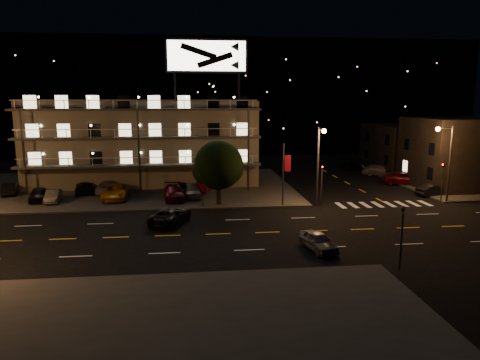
{
  "coord_description": "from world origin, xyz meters",
  "views": [
    {
      "loc": [
        -3.79,
        -32.87,
        10.44
      ],
      "look_at": [
        0.63,
        8.0,
        2.89
      ],
      "focal_mm": 32.0,
      "sensor_mm": 36.0,
      "label": 1
    }
  ],
  "objects": [
    {
      "name": "road_car_west",
      "position": [
        -5.93,
        3.53,
        0.71
      ],
      "size": [
        4.0,
        5.63,
        1.43
      ],
      "primitive_type": "imported",
      "rotation": [
        0.0,
        0.0,
        2.79
      ],
      "color": "black",
      "rests_on": "ground"
    },
    {
      "name": "signal_nw",
      "position": [
        9.0,
        8.5,
        2.57
      ],
      "size": [
        0.2,
        0.27,
        4.6
      ],
      "color": "#2D2D30",
      "rests_on": "ground"
    },
    {
      "name": "signal_sw",
      "position": [
        9.0,
        -8.5,
        2.57
      ],
      "size": [
        0.2,
        0.27,
        4.6
      ],
      "color": "#2D2D30",
      "rests_on": "ground"
    },
    {
      "name": "motel",
      "position": [
        -9.94,
        23.88,
        5.34
      ],
      "size": [
        28.0,
        13.8,
        18.1
      ],
      "color": "gray",
      "rests_on": "ground"
    },
    {
      "name": "streetlight_nc",
      "position": [
        8.5,
        7.94,
        4.96
      ],
      "size": [
        0.44,
        1.92,
        8.0
      ],
      "color": "#2D2D30",
      "rests_on": "ground"
    },
    {
      "name": "lot_car_6",
      "position": [
        -16.24,
        16.6,
        0.79
      ],
      "size": [
        3.04,
        4.93,
        1.28
      ],
      "primitive_type": "imported",
      "rotation": [
        0.0,
        0.0,
        3.35
      ],
      "color": "black",
      "rests_on": "curb_nw"
    },
    {
      "name": "curb_nw",
      "position": [
        -14.0,
        20.0,
        0.07
      ],
      "size": [
        44.0,
        24.0,
        0.15
      ],
      "primitive_type": "cube",
      "color": "#3B3B39",
      "rests_on": "ground"
    },
    {
      "name": "streetlight_ne",
      "position": [
        22.14,
        8.3,
        4.96
      ],
      "size": [
        1.92,
        0.44,
        8.0
      ],
      "color": "#2D2D30",
      "rests_on": "ground"
    },
    {
      "name": "side_car_1",
      "position": [
        23.1,
        18.41,
        0.77
      ],
      "size": [
        6.06,
        4.25,
        1.54
      ],
      "primitive_type": "imported",
      "rotation": [
        0.0,
        0.0,
        1.23
      ],
      "color": "#570C16",
      "rests_on": "ground"
    },
    {
      "name": "road_car_east",
      "position": [
        4.9,
        -4.46,
        0.65
      ],
      "size": [
        2.32,
        4.08,
        1.31
      ],
      "primitive_type": "imported",
      "rotation": [
        0.0,
        0.0,
        0.21
      ],
      "color": "gray",
      "rests_on": "ground"
    },
    {
      "name": "lot_car_3",
      "position": [
        -6.02,
        12.29,
        0.89
      ],
      "size": [
        2.61,
        5.32,
        1.49
      ],
      "primitive_type": "imported",
      "rotation": [
        0.0,
        0.0,
        0.1
      ],
      "color": "#570C16",
      "rests_on": "curb_nw"
    },
    {
      "name": "lot_car_4",
      "position": [
        -4.13,
        13.15,
        0.89
      ],
      "size": [
        2.24,
        4.54,
        1.49
      ],
      "primitive_type": "imported",
      "rotation": [
        0.0,
        0.0,
        0.11
      ],
      "color": "gray",
      "rests_on": "curb_nw"
    },
    {
      "name": "lot_car_0",
      "position": [
        -20.17,
        13.0,
        0.85
      ],
      "size": [
        2.52,
        4.37,
        1.4
      ],
      "primitive_type": "imported",
      "rotation": [
        0.0,
        0.0,
        0.22
      ],
      "color": "black",
      "rests_on": "curb_nw"
    },
    {
      "name": "side_bldg_front",
      "position": [
        29.99,
        16.0,
        4.25
      ],
      "size": [
        14.06,
        10.0,
        8.5
      ],
      "color": "black",
      "rests_on": "ground"
    },
    {
      "name": "side_bldg_back",
      "position": [
        29.99,
        28.0,
        3.5
      ],
      "size": [
        14.06,
        12.0,
        7.0
      ],
      "color": "black",
      "rests_on": "ground"
    },
    {
      "name": "lot_car_1",
      "position": [
        -18.48,
        12.38,
        0.77
      ],
      "size": [
        1.8,
        3.91,
        1.24
      ],
      "primitive_type": "imported",
      "rotation": [
        0.0,
        0.0,
        0.13
      ],
      "color": "gray",
      "rests_on": "curb_nw"
    },
    {
      "name": "lot_car_9",
      "position": [
        -2.87,
        15.67,
        0.79
      ],
      "size": [
        2.09,
        4.08,
        1.28
      ],
      "primitive_type": "imported",
      "rotation": [
        0.0,
        0.0,
        2.94
      ],
      "color": "#570C16",
      "rests_on": "curb_nw"
    },
    {
      "name": "ground",
      "position": [
        0.0,
        0.0,
        0.0
      ],
      "size": [
        140.0,
        140.0,
        0.0
      ],
      "primitive_type": "plane",
      "color": "black",
      "rests_on": "ground"
    },
    {
      "name": "side_car_3",
      "position": [
        20.82,
        30.64,
        0.7
      ],
      "size": [
        4.32,
        2.37,
        1.39
      ],
      "primitive_type": "imported",
      "rotation": [
        0.0,
        0.0,
        1.76
      ],
      "color": "black",
      "rests_on": "ground"
    },
    {
      "name": "lot_car_2",
      "position": [
        -12.25,
        13.2,
        0.92
      ],
      "size": [
        2.79,
        5.64,
        1.54
      ],
      "primitive_type": "imported",
      "rotation": [
        0.0,
        0.0,
        0.04
      ],
      "color": "orange",
      "rests_on": "curb_nw"
    },
    {
      "name": "tree",
      "position": [
        -1.41,
        9.6,
        4.0
      ],
      "size": [
        5.15,
        4.96,
        6.48
      ],
      "color": "black",
      "rests_on": "curb_nw"
    },
    {
      "name": "lot_car_5",
      "position": [
        -24.45,
        16.67,
        0.82
      ],
      "size": [
        2.42,
        4.29,
        1.34
      ],
      "primitive_type": "imported",
      "rotation": [
        0.0,
        0.0,
        3.4
      ],
      "color": "black",
      "rests_on": "curb_nw"
    },
    {
      "name": "banner_north",
      "position": [
        5.09,
        8.4,
        3.43
      ],
      "size": [
        0.83,
        0.16,
        6.4
      ],
      "color": "#2D2D30",
      "rests_on": "ground"
    },
    {
      "name": "side_car_2",
      "position": [
        22.64,
        25.1,
        0.74
      ],
      "size": [
        5.5,
        3.46,
        1.49
      ],
      "primitive_type": "imported",
      "rotation": [
        0.0,
        0.0,
        1.28
      ],
      "color": "gray",
      "rests_on": "ground"
    },
    {
      "name": "lot_car_7",
      "position": [
        -13.55,
        16.37,
        0.87
      ],
      "size": [
        2.6,
        5.19,
        1.45
      ],
      "primitive_type": "imported",
      "rotation": [
        0.0,
        0.0,
        3.02
      ],
      "color": "gray",
      "rests_on": "curb_nw"
    },
    {
      "name": "hill_backdrop",
      "position": [
        -5.94,
        68.78,
        11.55
      ],
      "size": [
        120.0,
        25.0,
        24.0
      ],
      "color": "black",
      "rests_on": "ground"
    },
    {
      "name": "side_car_0",
      "position": [
        22.85,
        11.49,
        0.64
      ],
      "size": [
        4.11,
        2.16,
        1.29
      ],
      "primitive_type": "imported",
      "rotation": [
        0.0,
        0.0,
        1.78
      ],
      "color": "black",
      "rests_on": "ground"
    },
    {
      "name": "stop_sign",
      "position": [
        -3.0,
        8.57,
        1.71
      ],
      "size": [
        0.91,
        0.11,
        2.61
      ],
      "color": "#2D2D30",
      "rests_on": "ground"
    },
    {
      "name": "lot_car_8",
      "position": [
        -5.3,
        15.79,
        0.77
      ],
      "size": [
        2.38,
        3.91,
        1.24
      ],
      "primitive_type": "imported",
      "rotation": [
        0.0,
        0.0,
        2.87
      ],
      "color": "black",
      "rests_on": "curb_nw"
    },
    {
      "name": "curb_ne",
      "position": [
        30.0,
        20.0,
        0.07
      ],
      "size": [
        16.0,
        24.0,
        0.15
      ],
      "primitive_type": "cube",
      "color": "#3B3B39",
      "rests_on": "ground"
    },
    {
      "name": "signal_ne",
      "position": [
        22.0,
        8.5,
        2.57
      ],
      "size": [
        0.27,
        0.2,
        4.6
      ],
      "color": "#2D2D30",
      "rests_on": "ground"
    }
  ]
}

